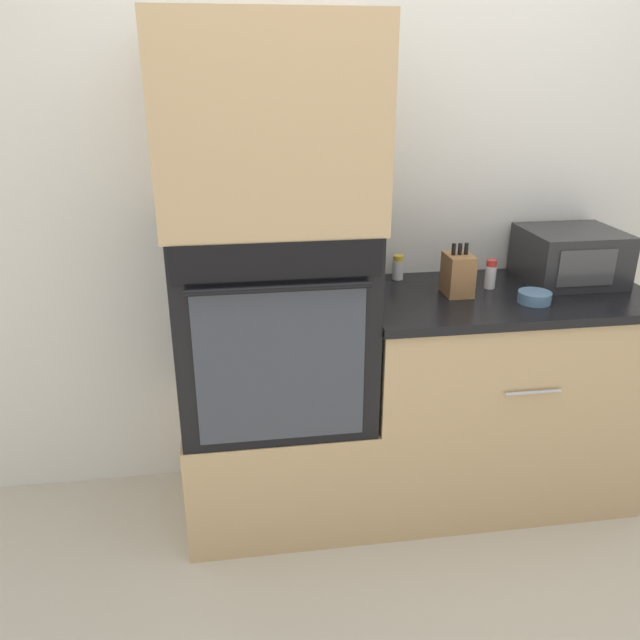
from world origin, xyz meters
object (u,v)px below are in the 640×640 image
at_px(bowl, 534,297).
at_px(condiment_jar_near, 398,268).
at_px(condiment_jar_far, 491,274).
at_px(microwave, 570,256).
at_px(knife_block, 458,274).
at_px(wall_oven, 274,320).
at_px(condiment_jar_mid, 373,273).

xyz_separation_m(bowl, condiment_jar_near, (-0.44, 0.36, 0.03)).
bearing_deg(condiment_jar_far, microwave, 7.13).
relative_size(microwave, condiment_jar_far, 3.23).
bearing_deg(knife_block, wall_oven, -179.17).
distance_m(knife_block, condiment_jar_mid, 0.34).
height_order(wall_oven, bowl, wall_oven).
height_order(wall_oven, knife_block, wall_oven).
height_order(knife_block, condiment_jar_mid, knife_block).
bearing_deg(condiment_jar_near, microwave, -10.07).
distance_m(wall_oven, condiment_jar_far, 0.90).
bearing_deg(condiment_jar_near, wall_oven, -157.01).
xyz_separation_m(knife_block, bowl, (0.26, -0.14, -0.06)).
bearing_deg(microwave, condiment_jar_far, -172.87).
height_order(knife_block, condiment_jar_near, knife_block).
height_order(wall_oven, condiment_jar_far, wall_oven).
height_order(condiment_jar_near, condiment_jar_far, condiment_jar_far).
relative_size(microwave, bowl, 3.07).
relative_size(bowl, condiment_jar_near, 1.21).
height_order(microwave, condiment_jar_mid, microwave).
height_order(condiment_jar_near, condiment_jar_mid, condiment_jar_mid).
height_order(bowl, condiment_jar_mid, condiment_jar_mid).
xyz_separation_m(wall_oven, bowl, (0.99, -0.12, 0.08)).
relative_size(microwave, knife_block, 1.85).
xyz_separation_m(microwave, condiment_jar_mid, (-0.82, 0.06, -0.05)).
bearing_deg(wall_oven, condiment_jar_far, 4.05).
bearing_deg(condiment_jar_far, wall_oven, -175.95).
relative_size(microwave, condiment_jar_mid, 3.35).
relative_size(wall_oven, condiment_jar_far, 6.43).
relative_size(wall_oven, condiment_jar_mid, 6.68).
distance_m(wall_oven, microwave, 1.26).
bearing_deg(bowl, condiment_jar_near, 141.10).
xyz_separation_m(wall_oven, condiment_jar_near, (0.55, 0.23, 0.11)).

